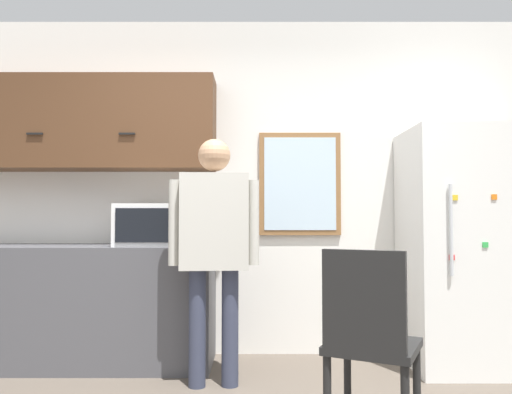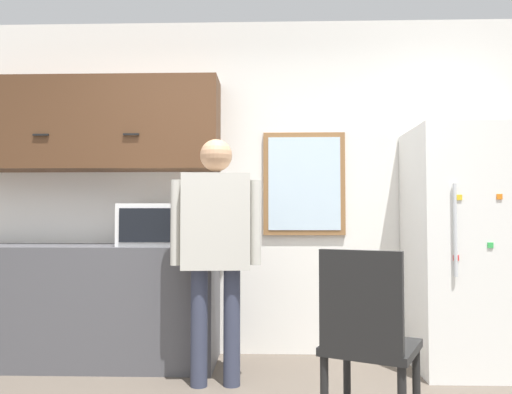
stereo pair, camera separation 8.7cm
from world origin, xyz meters
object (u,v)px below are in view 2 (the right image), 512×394
at_px(refrigerator, 467,248).
at_px(microwave, 159,225).
at_px(person, 216,235).
at_px(chair, 367,337).

bearing_deg(refrigerator, microwave, 178.97).
xyz_separation_m(person, refrigerator, (1.78, 0.41, -0.11)).
relative_size(microwave, person, 0.34).
xyz_separation_m(microwave, chair, (1.29, -1.30, -0.51)).
bearing_deg(person, refrigerator, 8.30).
relative_size(person, chair, 1.71).
bearing_deg(microwave, chair, -45.03).
bearing_deg(refrigerator, person, -167.17).
bearing_deg(person, microwave, 132.24).
height_order(microwave, chair, microwave).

